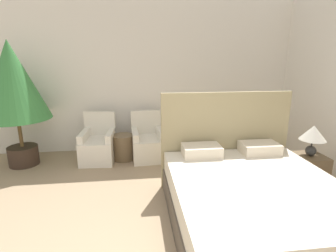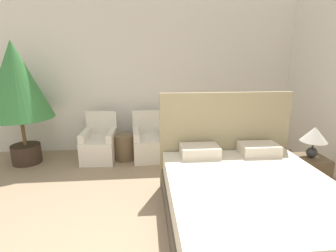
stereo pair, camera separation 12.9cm
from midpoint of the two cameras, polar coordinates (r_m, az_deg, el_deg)
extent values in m
cube|color=silver|center=(5.15, -5.36, 10.78)|extent=(10.00, 0.06, 2.90)
cube|color=#4C4238|center=(3.11, 17.08, -18.18)|extent=(1.78, 2.01, 0.30)
cube|color=beige|center=(2.97, 17.49, -13.69)|extent=(1.74, 1.97, 0.26)
cube|color=tan|center=(3.76, 11.39, -3.00)|extent=(1.81, 0.06, 1.35)
cube|color=beige|center=(3.46, 6.23, -5.32)|extent=(0.50, 0.33, 0.14)
cube|color=beige|center=(3.72, 18.35, -4.56)|extent=(0.50, 0.33, 0.14)
cube|color=silver|center=(4.85, -15.70, -5.09)|extent=(0.60, 0.69, 0.40)
cube|color=silver|center=(5.02, -15.35, 0.59)|extent=(0.56, 0.09, 0.44)
cube|color=silver|center=(4.82, -18.60, -2.05)|extent=(0.13, 0.60, 0.14)
cube|color=silver|center=(4.73, -13.19, -1.99)|extent=(0.13, 0.60, 0.14)
cube|color=silver|center=(4.79, -5.13, -4.82)|extent=(0.60, 0.70, 0.40)
cube|color=silver|center=(4.96, -5.59, 0.90)|extent=(0.56, 0.10, 0.44)
cube|color=silver|center=(4.70, -8.00, -1.85)|extent=(0.14, 0.60, 0.14)
cube|color=silver|center=(4.74, -2.43, -1.57)|extent=(0.14, 0.60, 0.14)
cylinder|color=#38281E|center=(5.20, -29.55, -5.60)|extent=(0.48, 0.48, 0.33)
cylinder|color=brown|center=(5.09, -30.13, -1.30)|extent=(0.06, 0.06, 0.48)
cone|color=#387F3D|center=(4.95, -31.45, 8.47)|extent=(1.08, 1.08, 1.27)
cube|color=brown|center=(4.22, 27.27, -8.75)|extent=(0.42, 0.41, 0.48)
sphere|color=#333333|center=(4.11, 27.85, -4.78)|extent=(0.14, 0.14, 0.14)
cylinder|color=#333333|center=(4.07, 28.04, -3.26)|extent=(0.02, 0.02, 0.08)
cone|color=beige|center=(4.03, 28.29, -1.33)|extent=(0.34, 0.34, 0.20)
cylinder|color=brown|center=(4.82, -10.44, -4.56)|extent=(0.39, 0.39, 0.46)
camera|label=1|loc=(0.06, -90.90, -0.24)|focal=28.00mm
camera|label=2|loc=(0.06, 89.10, 0.24)|focal=28.00mm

